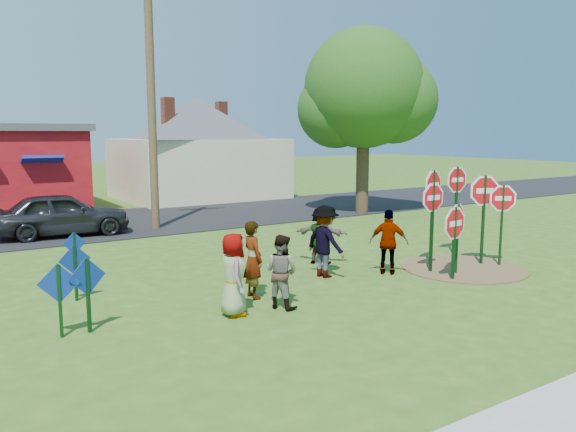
# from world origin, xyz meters

# --- Properties ---
(ground) EXTENTS (120.00, 120.00, 0.00)m
(ground) POSITION_xyz_m (0.00, 0.00, 0.00)
(ground) COLOR #345217
(ground) RESTS_ON ground
(road) EXTENTS (120.00, 7.50, 0.04)m
(road) POSITION_xyz_m (0.00, 11.50, 0.02)
(road) COLOR black
(road) RESTS_ON ground
(dirt_patch) EXTENTS (3.20, 3.20, 0.03)m
(dirt_patch) POSITION_xyz_m (4.50, -1.00, 0.01)
(dirt_patch) COLOR brown
(dirt_patch) RESTS_ON ground
(cream_house) EXTENTS (9.40, 9.40, 6.50)m
(cream_house) POSITION_xyz_m (5.50, 18.00, 2.92)
(cream_house) COLOR beige
(cream_house) RESTS_ON ground
(stop_sign_a) EXTENTS (1.07, 0.13, 1.92)m
(stop_sign_a) POSITION_xyz_m (3.36, -1.61, 1.26)
(stop_sign_a) COLOR #0E3614
(stop_sign_a) RESTS_ON ground
(stop_sign_b) EXTENTS (1.07, 0.30, 2.71)m
(stop_sign_b) POSITION_xyz_m (4.05, -0.27, 1.94)
(stop_sign_b) COLOR #0E3614
(stop_sign_b) RESTS_ON ground
(stop_sign_c) EXTENTS (0.80, 0.56, 2.29)m
(stop_sign_c) POSITION_xyz_m (5.55, -1.31, 1.60)
(stop_sign_c) COLOR #0E3614
(stop_sign_c) RESTS_ON ground
(stop_sign_d) EXTENTS (1.03, 0.07, 2.70)m
(stop_sign_d) POSITION_xyz_m (5.69, 0.34, 1.95)
(stop_sign_d) COLOR #0E3614
(stop_sign_d) RESTS_ON ground
(stop_sign_e) EXTENTS (1.14, 0.41, 1.94)m
(stop_sign_e) POSITION_xyz_m (3.89, -1.24, 1.25)
(stop_sign_e) COLOR #0E3614
(stop_sign_e) RESTS_ON ground
(stop_sign_f) EXTENTS (1.03, 0.47, 2.56)m
(stop_sign_f) POSITION_xyz_m (5.28, -0.94, 1.82)
(stop_sign_f) COLOR #0E3614
(stop_sign_f) RESTS_ON ground
(stop_sign_g) EXTENTS (0.99, 0.07, 2.41)m
(stop_sign_g) POSITION_xyz_m (3.48, -0.80, 1.68)
(stop_sign_g) COLOR #0E3614
(stop_sign_g) RESTS_ON ground
(blue_diamond_a) EXTENTS (0.69, 0.19, 1.32)m
(blue_diamond_a) POSITION_xyz_m (-5.36, -0.51, 0.81)
(blue_diamond_a) COLOR #0E3614
(blue_diamond_a) RESTS_ON ground
(blue_diamond_b) EXTENTS (0.68, 0.17, 1.37)m
(blue_diamond_b) POSITION_xyz_m (-4.89, -0.53, 0.85)
(blue_diamond_b) COLOR #0E3614
(blue_diamond_b) RESTS_ON ground
(blue_diamond_c) EXTENTS (0.68, 0.10, 1.22)m
(blue_diamond_c) POSITION_xyz_m (-4.64, 1.58, 0.75)
(blue_diamond_c) COLOR #0E3614
(blue_diamond_c) RESTS_ON ground
(blue_diamond_d) EXTENTS (0.57, 0.06, 1.05)m
(blue_diamond_d) POSITION_xyz_m (-4.09, 4.13, 0.64)
(blue_diamond_d) COLOR #0E3614
(blue_diamond_d) RESTS_ON ground
(person_a) EXTENTS (0.71, 0.90, 1.62)m
(person_a) POSITION_xyz_m (-2.29, -1.07, 0.81)
(person_a) COLOR #414499
(person_a) RESTS_ON ground
(person_b) EXTENTS (0.43, 0.63, 1.67)m
(person_b) POSITION_xyz_m (-1.40, -0.27, 0.84)
(person_b) COLOR #2E7865
(person_b) RESTS_ON ground
(person_c) EXTENTS (0.82, 0.90, 1.51)m
(person_c) POSITION_xyz_m (-1.27, -1.18, 0.75)
(person_c) COLOR brown
(person_c) RESTS_ON ground
(person_d) EXTENTS (0.83, 1.23, 1.77)m
(person_d) POSITION_xyz_m (0.96, 0.33, 0.88)
(person_d) COLOR #38383D
(person_d) RESTS_ON ground
(person_e) EXTENTS (0.94, 0.97, 1.63)m
(person_e) POSITION_xyz_m (2.45, -0.34, 0.82)
(person_e) COLOR #572C5F
(person_e) RESTS_ON ground
(person_f) EXTENTS (1.24, 1.42, 1.55)m
(person_f) POSITION_xyz_m (1.70, 1.53, 0.78)
(person_f) COLOR #194C26
(person_f) RESTS_ON ground
(suv) EXTENTS (4.50, 2.13, 1.49)m
(suv) POSITION_xyz_m (-3.28, 9.55, 0.78)
(suv) COLOR #2C2C31
(suv) RESTS_ON road
(utility_pole) EXTENTS (2.30, 0.61, 9.50)m
(utility_pole) POSITION_xyz_m (-0.09, 9.31, 5.00)
(utility_pole) COLOR #4C3823
(utility_pole) RESTS_ON ground
(leafy_tree) EXTENTS (5.61, 5.12, 7.97)m
(leafy_tree) POSITION_xyz_m (9.03, 8.21, 5.13)
(leafy_tree) COLOR #382819
(leafy_tree) RESTS_ON ground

